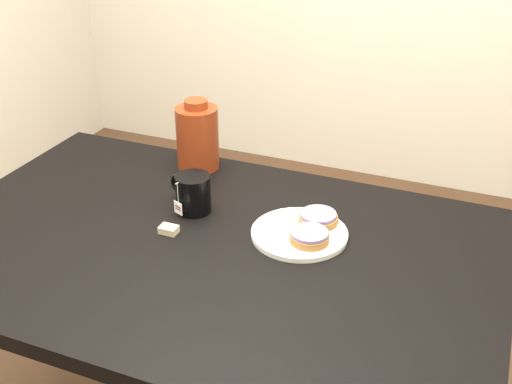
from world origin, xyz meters
TOP-DOWN VIEW (x-y plane):
  - table at (0.00, 0.00)m, footprint 1.40×0.90m
  - plate at (0.20, 0.12)m, footprint 0.24×0.24m
  - bagel_back at (0.23, 0.17)m, footprint 0.14×0.14m
  - bagel_front at (0.23, 0.08)m, footprint 0.14×0.14m
  - mug at (-0.10, 0.13)m, footprint 0.14×0.12m
  - teabag_pouch at (-0.11, 0.01)m, footprint 0.05×0.03m
  - bagel_package at (-0.21, 0.37)m, footprint 0.15×0.15m

SIDE VIEW (x-z plane):
  - table at x=0.00m, z-range 0.29..1.04m
  - plate at x=0.20m, z-range 0.75..0.77m
  - teabag_pouch at x=-0.11m, z-range 0.75..0.77m
  - bagel_back at x=0.23m, z-range 0.76..0.79m
  - bagel_front at x=0.23m, z-range 0.76..0.79m
  - mug at x=-0.10m, z-range 0.75..0.85m
  - bagel_package at x=-0.21m, z-range 0.74..0.95m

